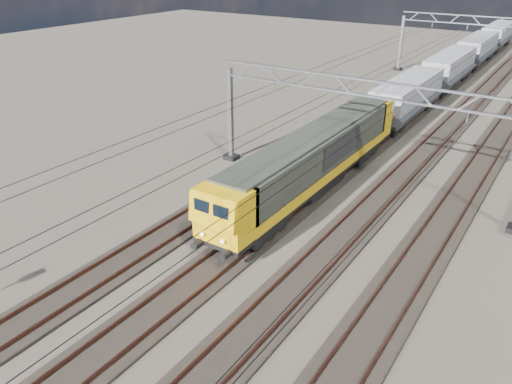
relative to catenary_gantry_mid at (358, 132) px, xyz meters
The scene contains 13 objects.
ground 5.59m from the catenary_gantry_mid, 90.00° to the right, with size 160.00×160.00×0.00m, color #28231E.
track_outer_west 8.17m from the catenary_gantry_mid, 146.31° to the right, with size 2.60×140.00×0.30m.
track_loco 5.89m from the catenary_gantry_mid, 116.57° to the right, with size 2.60×140.00×0.30m.
track_inner_east 5.89m from the catenary_gantry_mid, 63.43° to the right, with size 2.60×140.00×0.30m.
track_outer_east 8.17m from the catenary_gantry_mid, 33.69° to the right, with size 2.60×140.00×0.30m.
catenary_gantry_mid is the anchor object (origin of this frame).
catenary_gantry_far 36.00m from the catenary_gantry_mid, 90.00° to the left, with size 19.90×0.90×7.11m.
overhead_wires 4.40m from the catenary_gantry_mid, 90.00° to the left, with size 12.03×140.00×0.53m.
locomotive 3.02m from the catenary_gantry_mid, 140.98° to the right, with size 2.76×21.10×3.62m.
hopper_wagon_lead 16.28m from the catenary_gantry_mid, 97.09° to the left, with size 3.38×13.00×3.25m.
hopper_wagon_mid 30.39m from the catenary_gantry_mid, 93.78° to the left, with size 3.38×13.00×3.25m.
hopper_wagon_third 44.55m from the catenary_gantry_mid, 92.58° to the left, with size 3.38×13.00×3.25m.
hopper_wagon_fourth 58.73m from the catenary_gantry_mid, 91.95° to the left, with size 3.38×13.00×3.25m.
Camera 1 is at (10.65, -23.25, 13.74)m, focal length 35.00 mm.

